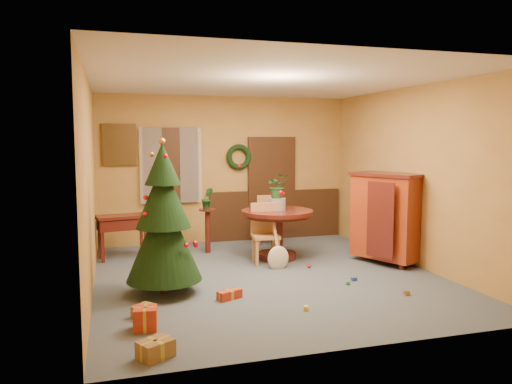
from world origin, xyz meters
name	(u,v)px	position (x,y,z in m)	size (l,w,h in m)	color
room_envelope	(236,186)	(0.21, 2.70, 1.12)	(5.50, 5.50, 5.50)	#3A4855
dining_table	(277,225)	(0.49, 0.99, 0.59)	(1.23, 1.23, 0.85)	#330F0B
urn	(277,204)	(0.49, 0.99, 0.95)	(0.28, 0.28, 0.21)	slate
centerpiece_plant	(277,186)	(0.49, 0.99, 1.26)	(0.38, 0.33, 0.42)	#1E4C23
chair_near	(265,231)	(0.20, 0.79, 0.53)	(0.48, 0.48, 0.99)	#AA7F44
chair_far	(267,218)	(0.69, 2.19, 0.53)	(0.47, 0.47, 0.98)	#AA7F44
guitar	(278,243)	(0.30, 0.36, 0.41)	(0.35, 0.16, 0.82)	beige
plant_stand	(208,226)	(-0.56, 1.79, 0.50)	(0.31, 0.31, 0.80)	#330F0B
stand_plant	(207,198)	(-0.56, 1.79, 1.00)	(0.22, 0.17, 0.39)	#19471E
christmas_tree	(164,221)	(-1.57, -0.41, 0.98)	(1.00, 1.00, 2.07)	#382111
writing_desk	(122,226)	(-2.06, 1.76, 0.57)	(0.91, 0.57, 0.76)	#330F0B
sideboard	(387,215)	(2.15, 0.22, 0.80)	(1.05, 1.32, 1.50)	#4F1A09
gift_a	(156,349)	(-1.87, -2.40, 0.08)	(0.38, 0.35, 0.17)	brown
gift_b	(145,319)	(-1.91, -1.66, 0.12)	(0.27, 0.27, 0.25)	#AA2C16
gift_c	(143,311)	(-1.91, -1.23, 0.07)	(0.29, 0.29, 0.13)	brown
gift_d	(230,295)	(-0.80, -0.91, 0.06)	(0.35, 0.25, 0.12)	#AA2C16
toy_a	(354,279)	(1.13, -0.61, 0.03)	(0.08, 0.05, 0.05)	#273AAC
toy_b	(348,283)	(0.95, -0.77, 0.03)	(0.06, 0.06, 0.06)	green
toy_c	(306,308)	(-0.02, -1.58, 0.03)	(0.08, 0.05, 0.05)	gold
toy_d	(309,266)	(0.78, 0.25, 0.03)	(0.06, 0.06, 0.06)	red
toy_e	(407,293)	(1.48, -1.41, 0.03)	(0.08, 0.05, 0.05)	#C3892D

